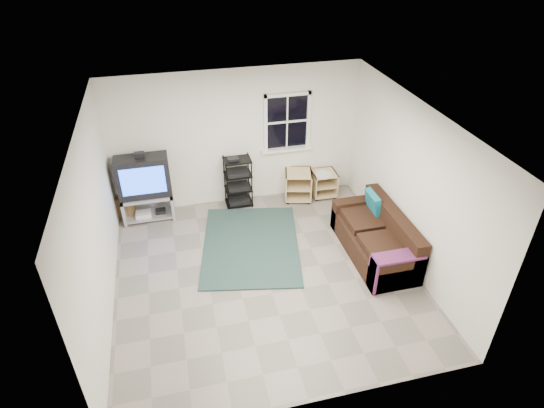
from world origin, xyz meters
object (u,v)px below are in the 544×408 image
object	(u,v)px
tv_unit	(144,183)
sofa	(377,239)
side_table_right	(323,182)
side_table_left	(298,184)
av_rack	(238,185)

from	to	relation	value
tv_unit	sofa	size ratio (longest dim) A/B	0.72
side_table_right	sofa	world-z (taller)	sofa
tv_unit	sofa	xyz separation A→B (m)	(3.63, -1.97, -0.44)
side_table_left	sofa	distance (m)	2.13
av_rack	side_table_right	distance (m)	1.71
sofa	av_rack	bearing A→B (deg)	133.76
side_table_right	sofa	bearing A→B (deg)	-83.21
tv_unit	side_table_right	bearing A→B (deg)	0.14
tv_unit	side_table_left	world-z (taller)	tv_unit
av_rack	side_table_left	world-z (taller)	av_rack
side_table_right	side_table_left	bearing A→B (deg)	178.75
side_table_left	sofa	size ratio (longest dim) A/B	0.33
tv_unit	side_table_left	bearing A→B (deg)	0.40
av_rack	side_table_left	distance (m)	1.19
sofa	tv_unit	bearing A→B (deg)	151.47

